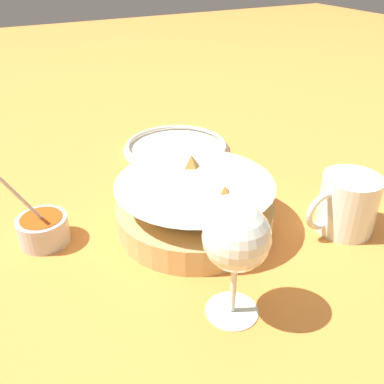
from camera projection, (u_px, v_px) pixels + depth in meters
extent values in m
plane|color=orange|center=(206.00, 238.00, 0.64)|extent=(4.00, 4.00, 0.00)
cylinder|color=tan|center=(192.00, 215.00, 0.65)|extent=(0.24, 0.24, 0.04)
cone|color=beige|center=(192.00, 205.00, 0.64)|extent=(0.24, 0.24, 0.07)
cylinder|color=#3D842D|center=(192.00, 214.00, 0.65)|extent=(0.18, 0.18, 0.01)
pyramid|color=#CC8E42|center=(159.00, 205.00, 0.62)|extent=(0.07, 0.08, 0.05)
pyramid|color=#CC8E42|center=(224.00, 204.00, 0.61)|extent=(0.10, 0.09, 0.06)
pyramid|color=#CC8E42|center=(191.00, 175.00, 0.68)|extent=(0.08, 0.06, 0.07)
cylinder|color=#B7B7BC|center=(44.00, 230.00, 0.62)|extent=(0.07, 0.07, 0.04)
cylinder|color=#CC4C14|center=(43.00, 226.00, 0.62)|extent=(0.06, 0.06, 0.03)
cylinder|color=#B7B7BC|center=(28.00, 206.00, 0.59)|extent=(0.06, 0.01, 0.11)
cylinder|color=silver|center=(232.00, 310.00, 0.51)|extent=(0.06, 0.06, 0.00)
cylinder|color=silver|center=(233.00, 286.00, 0.49)|extent=(0.01, 0.01, 0.07)
sphere|color=silver|center=(237.00, 237.00, 0.45)|extent=(0.08, 0.08, 0.08)
sphere|color=beige|center=(236.00, 244.00, 0.46)|extent=(0.05, 0.05, 0.05)
cylinder|color=silver|center=(348.00, 204.00, 0.63)|extent=(0.09, 0.09, 0.09)
cylinder|color=orange|center=(347.00, 210.00, 0.64)|extent=(0.07, 0.07, 0.06)
torus|color=silver|center=(324.00, 211.00, 0.61)|extent=(0.06, 0.01, 0.06)
cylinder|color=silver|center=(176.00, 148.00, 0.90)|extent=(0.22, 0.22, 0.01)
torus|color=silver|center=(176.00, 145.00, 0.90)|extent=(0.21, 0.21, 0.01)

